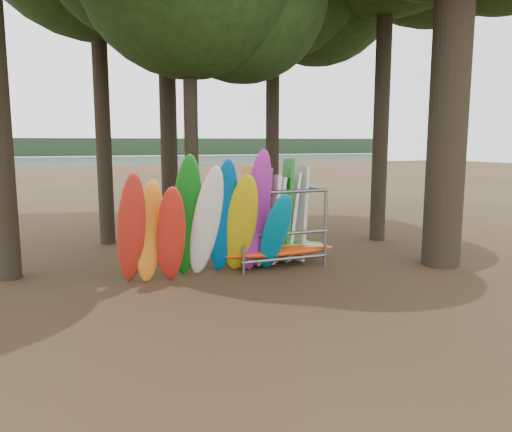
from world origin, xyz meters
name	(u,v)px	position (x,y,z in m)	size (l,w,h in m)	color
ground	(270,287)	(0.00, 0.00, 0.00)	(120.00, 120.00, 0.00)	#47331E
lake	(92,166)	(0.00, 60.00, 0.00)	(160.00, 160.00, 0.00)	gray
far_shore	(77,147)	(0.00, 110.00, 2.00)	(160.00, 4.00, 4.00)	black
kayak_row	(208,225)	(-1.10, 1.03, 1.34)	(4.15, 2.15, 3.23)	red
storage_rack	(273,228)	(0.97, 2.01, 0.96)	(3.09, 1.53, 2.81)	slate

